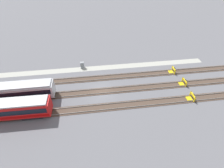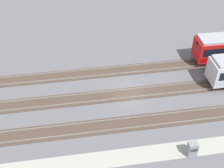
{
  "view_description": "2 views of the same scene",
  "coord_description": "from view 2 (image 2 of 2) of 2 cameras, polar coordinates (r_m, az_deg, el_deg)",
  "views": [
    {
      "loc": [
        1.6,
        27.55,
        24.97
      ],
      "look_at": [
        -2.09,
        0.0,
        1.8
      ],
      "focal_mm": 28.0,
      "sensor_mm": 36.0,
      "label": 1
    },
    {
      "loc": [
        -6.28,
        -26.79,
        24.29
      ],
      "look_at": [
        -2.09,
        0.0,
        1.8
      ],
      "focal_mm": 50.0,
      "sensor_mm": 36.0,
      "label": 2
    }
  ],
  "objects": [
    {
      "name": "rail_track_nearest",
      "position": [
        33.44,
        4.81,
        -6.99
      ],
      "size": [
        90.0,
        2.23,
        0.21
      ],
      "color": "#47382D",
      "rests_on": "ground"
    },
    {
      "name": "rail_track_near_inner",
      "position": [
        36.67,
        3.23,
        -1.79
      ],
      "size": [
        90.0,
        2.24,
        0.21
      ],
      "color": "#47382D",
      "rests_on": "ground"
    },
    {
      "name": "electrical_cabinet",
      "position": [
        30.96,
        14.47,
        -11.45
      ],
      "size": [
        0.9,
        0.73,
        1.6
      ],
      "color": "gray",
      "rests_on": "ground"
    },
    {
      "name": "service_walkway",
      "position": [
        30.87,
        6.53,
        -12.59
      ],
      "size": [
        54.0,
        2.0,
        0.01
      ],
      "primitive_type": "cube",
      "color": "#9E9E93",
      "rests_on": "ground"
    },
    {
      "name": "rail_track_middle",
      "position": [
        40.18,
        1.93,
        2.54
      ],
      "size": [
        90.0,
        2.23,
        0.21
      ],
      "color": "#47382D",
      "rests_on": "ground"
    },
    {
      "name": "ground_plane",
      "position": [
        36.7,
        3.23,
        -1.84
      ],
      "size": [
        400.0,
        400.0,
        0.0
      ],
      "primitive_type": "plane",
      "color": "#5B5B60"
    }
  ]
}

